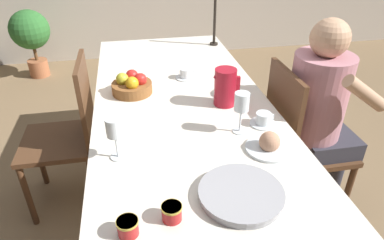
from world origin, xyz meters
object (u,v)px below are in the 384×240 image
person_seated (321,109)px  teacup_across (186,74)px  chair_opposite (70,133)px  wine_glass_juice (115,130)px  bread_plate (269,144)px  jam_jar_red (172,212)px  teacup_near_person (263,120)px  fruit_bowl (132,85)px  potted_plant (31,34)px  red_pitcher (225,87)px  candlestick_tall (215,23)px  wine_glass_water (242,104)px  jam_jar_amber (128,226)px  serving_tray (241,194)px  chair_person_side (298,141)px

person_seated → teacup_across: size_ratio=9.73×
chair_opposite → wine_glass_juice: chair_opposite is taller
bread_plate → jam_jar_red: 0.54m
teacup_near_person → teacup_across: same height
chair_opposite → teacup_across: bearing=-83.5°
fruit_bowl → bread_plate: bearing=-50.3°
chair_opposite → potted_plant: chair_opposite is taller
teacup_near_person → potted_plant: teacup_near_person is taller
chair_opposite → red_pitcher: bearing=-108.3°
candlestick_tall → potted_plant: bearing=138.2°
teacup_across → wine_glass_water: bearing=-77.8°
wine_glass_water → potted_plant: 3.09m
wine_glass_juice → fruit_bowl: wine_glass_juice is taller
bread_plate → jam_jar_amber: size_ratio=2.85×
potted_plant → fruit_bowl: bearing=-64.9°
serving_tray → jam_jar_red: bearing=-168.2°
wine_glass_juice → potted_plant: bearing=108.8°
wine_glass_juice → bread_plate: 0.63m
wine_glass_water → jam_jar_amber: 0.72m
jam_jar_red → potted_plant: size_ratio=0.09×
chair_opposite → wine_glass_water: bearing=-122.9°
chair_person_side → chair_opposite: same height
chair_opposite → teacup_across: size_ratio=7.66×
chair_opposite → bread_plate: chair_opposite is taller
jam_jar_red → chair_person_side: bearing=39.7°
wine_glass_water → wine_glass_juice: (-0.54, -0.09, -0.01)m
teacup_near_person → serving_tray: 0.51m
wine_glass_water → fruit_bowl: size_ratio=0.89×
fruit_bowl → candlestick_tall: candlestick_tall is taller
chair_opposite → person_seated: 1.43m
teacup_near_person → jam_jar_red: 0.70m
red_pitcher → teacup_across: red_pitcher is taller
wine_glass_juice → bread_plate: wine_glass_juice is taller
chair_opposite → potted_plant: bearing=16.7°
wine_glass_juice → jam_jar_red: wine_glass_juice is taller
teacup_near_person → serving_tray: teacup_near_person is taller
person_seated → potted_plant: (-2.01, 2.49, -0.22)m
chair_opposite → teacup_near_person: bearing=-117.6°
bread_plate → potted_plant: bread_plate is taller
person_seated → wine_glass_juice: bearing=-75.0°
serving_tray → jam_jar_amber: 0.40m
person_seated → jam_jar_red: 1.11m
jam_jar_red → teacup_across: bearing=77.7°
chair_person_side → jam_jar_red: chair_person_side is taller
wine_glass_juice → serving_tray: 0.54m
chair_opposite → red_pitcher: red_pitcher is taller
wine_glass_juice → jam_jar_amber: size_ratio=2.65×
wine_glass_water → chair_opposite: bearing=147.1°
bread_plate → jam_jar_amber: (-0.59, -0.33, 0.00)m
teacup_near_person → jam_jar_amber: teacup_near_person is taller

